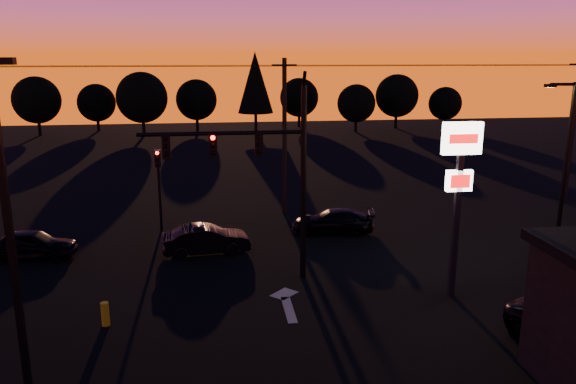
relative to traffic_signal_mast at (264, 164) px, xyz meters
name	(u,v)px	position (x,y,z in m)	size (l,w,h in m)	color
ground	(279,323)	(0.10, -3.99, -4.94)	(120.00, 120.00, 0.00)	black
lane_arrow	(287,302)	(0.60, -2.33, -4.93)	(1.20, 3.10, 0.01)	beige
traffic_signal_mast	(264,164)	(0.00, 0.00, 0.00)	(6.79, 0.52, 8.58)	black
secondary_signal	(159,178)	(-4.90, 7.49, -2.07)	(0.30, 0.31, 4.35)	black
parking_lot_light	(6,209)	(-7.40, -6.99, 0.33)	(1.25, 0.30, 9.14)	black
pylon_sign	(460,172)	(7.10, -2.49, -0.02)	(1.50, 0.28, 6.80)	black
streetlight	(564,161)	(14.01, 1.51, -0.52)	(1.55, 0.35, 8.00)	black
utility_pole_1	(285,136)	(2.10, 10.01, -0.34)	(1.40, 0.26, 9.00)	black
utility_pole_2	(573,131)	(20.10, 10.01, -0.34)	(1.40, 0.26, 9.00)	black
power_wires	(284,66)	(2.10, 10.01, 3.63)	(36.00, 1.22, 0.07)	black
bollard	(105,314)	(-5.90, -3.36, -4.51)	(0.28, 0.28, 0.85)	#CDCB12
tree_0	(37,100)	(-21.90, 46.01, -0.88)	(5.36, 5.36, 6.74)	black
tree_1	(97,103)	(-15.90, 49.01, -1.50)	(4.54, 4.54, 5.71)	black
tree_2	(142,98)	(-9.90, 44.01, -0.57)	(5.77, 5.78, 7.26)	black
tree_3	(196,100)	(-3.90, 48.01, -1.19)	(4.95, 4.95, 6.22)	black
tree_4	(255,82)	(3.10, 45.01, 0.99)	(4.18, 4.18, 9.50)	black
tree_5	(299,97)	(9.10, 50.01, -1.19)	(4.95, 4.95, 6.22)	black
tree_6	(356,103)	(15.10, 44.01, -1.50)	(4.54, 4.54, 5.71)	black
tree_7	(397,96)	(21.10, 47.01, -0.88)	(5.36, 5.36, 6.74)	black
tree_8	(445,103)	(27.10, 46.01, -1.82)	(4.12, 4.12, 5.19)	black
car_left	(32,244)	(-10.45, 3.92, -4.26)	(1.60, 3.96, 1.35)	black
car_mid	(206,239)	(-2.48, 3.56, -4.26)	(1.43, 4.10, 1.35)	black
car_right	(333,221)	(4.12, 5.82, -4.31)	(1.75, 4.31, 1.25)	black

